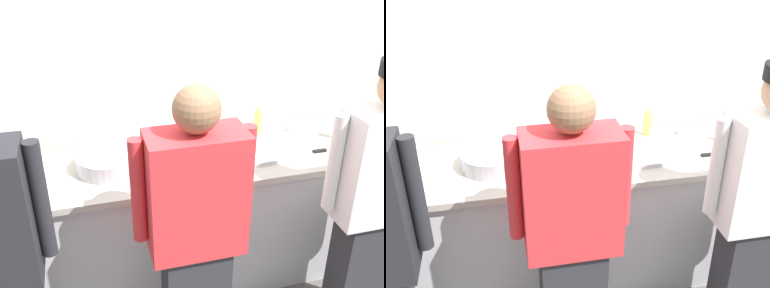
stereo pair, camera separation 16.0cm
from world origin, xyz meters
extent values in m
cube|color=silver|center=(0.00, 0.87, 1.37)|extent=(4.98, 0.10, 2.74)
cube|color=silver|center=(0.00, 0.38, 0.44)|extent=(3.11, 0.66, 0.88)
cube|color=#B7B2A8|center=(0.00, 0.38, 0.90)|extent=(3.18, 0.72, 0.04)
cylinder|color=#232328|center=(-0.72, -0.31, 1.19)|extent=(0.07, 0.07, 0.56)
cube|color=red|center=(-0.03, -0.30, 1.11)|extent=(0.46, 0.24, 0.63)
cylinder|color=red|center=(-0.30, -0.26, 1.14)|extent=(0.07, 0.07, 0.53)
cylinder|color=red|center=(0.23, -0.26, 1.14)|extent=(0.07, 0.07, 0.53)
sphere|color=#8C6647|center=(-0.03, -0.30, 1.54)|extent=(0.22, 0.22, 0.22)
cube|color=#2D2D33|center=(0.98, -0.30, 0.40)|extent=(0.33, 0.20, 0.80)
cube|color=white|center=(0.98, -0.30, 1.11)|extent=(0.46, 0.24, 0.63)
cylinder|color=white|center=(0.71, -0.26, 1.14)|extent=(0.07, 0.07, 0.54)
cylinder|color=white|center=(0.22, 0.35, 0.92)|extent=(0.21, 0.21, 0.01)
cylinder|color=white|center=(0.22, 0.35, 0.94)|extent=(0.21, 0.21, 0.01)
cylinder|color=white|center=(0.22, 0.35, 0.95)|extent=(0.21, 0.21, 0.01)
cylinder|color=white|center=(0.22, 0.35, 0.96)|extent=(0.21, 0.21, 0.01)
cylinder|color=white|center=(0.22, 0.35, 0.97)|extent=(0.21, 0.21, 0.01)
cylinder|color=white|center=(-0.80, 0.35, 0.92)|extent=(0.21, 0.21, 0.01)
cylinder|color=white|center=(-0.80, 0.35, 0.94)|extent=(0.21, 0.21, 0.01)
cylinder|color=white|center=(-0.80, 0.35, 0.95)|extent=(0.21, 0.21, 0.01)
cylinder|color=white|center=(-0.80, 0.35, 0.96)|extent=(0.21, 0.21, 0.01)
cylinder|color=white|center=(-0.80, 0.35, 0.97)|extent=(0.21, 0.21, 0.01)
cylinder|color=white|center=(-0.80, 0.35, 0.98)|extent=(0.21, 0.21, 0.01)
cylinder|color=white|center=(-0.80, 0.35, 1.00)|extent=(0.21, 0.21, 0.01)
cylinder|color=#B7BABF|center=(-0.39, 0.38, 0.97)|extent=(0.39, 0.39, 0.10)
cube|color=#B7BABF|center=(0.62, 0.33, 0.93)|extent=(0.43, 0.33, 0.02)
cylinder|color=#E5E066|center=(0.67, 0.61, 1.01)|extent=(0.06, 0.06, 0.18)
cone|color=#E5E066|center=(0.67, 0.61, 1.11)|extent=(0.05, 0.05, 0.04)
cylinder|color=orange|center=(1.17, 0.39, 1.00)|extent=(0.06, 0.06, 0.17)
cone|color=orange|center=(1.17, 0.39, 1.10)|extent=(0.05, 0.05, 0.04)
cylinder|color=white|center=(0.92, 0.57, 0.94)|extent=(0.08, 0.08, 0.04)
cylinder|color=gold|center=(0.92, 0.57, 0.95)|extent=(0.07, 0.07, 0.01)
cylinder|color=white|center=(-0.14, 0.53, 0.96)|extent=(0.09, 0.09, 0.08)
cube|color=#B7BABF|center=(1.08, 0.24, 0.92)|extent=(0.19, 0.03, 0.01)
cube|color=black|center=(0.94, 0.24, 0.93)|extent=(0.09, 0.03, 0.02)
camera|label=1|loc=(-0.51, -1.98, 2.26)|focal=41.44mm
camera|label=2|loc=(-0.35, -2.01, 2.26)|focal=41.44mm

